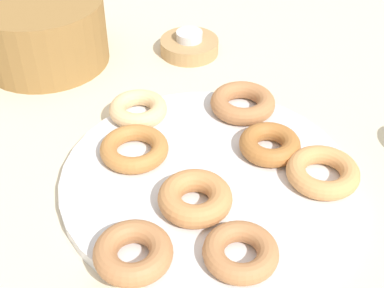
{
  "coord_description": "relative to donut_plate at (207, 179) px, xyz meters",
  "views": [
    {
      "loc": [
        -0.33,
        -0.36,
        0.47
      ],
      "look_at": [
        0.0,
        0.03,
        0.05
      ],
      "focal_mm": 50.37,
      "sensor_mm": 36.0,
      "label": 1
    }
  ],
  "objects": [
    {
      "name": "donut_0",
      "position": [
        -0.05,
        -0.03,
        0.02
      ],
      "size": [
        0.1,
        0.1,
        0.03
      ],
      "primitive_type": "torus",
      "rotation": [
        0.0,
        0.0,
        3.33
      ],
      "color": "#C6844C",
      "rests_on": "donut_plate"
    },
    {
      "name": "candle_holder",
      "position": [
        0.19,
        0.27,
        0.0
      ],
      "size": [
        0.1,
        0.1,
        0.02
      ],
      "primitive_type": "cylinder",
      "color": "tan",
      "rests_on": "ground_plane"
    },
    {
      "name": "basket",
      "position": [
        -0.01,
        0.4,
        0.05
      ],
      "size": [
        0.29,
        0.29,
        0.11
      ],
      "primitive_type": "cylinder",
      "rotation": [
        0.0,
        0.0,
        3.74
      ],
      "color": "olive",
      "rests_on": "ground_plane"
    },
    {
      "name": "donut_2",
      "position": [
        -0.05,
        0.09,
        0.02
      ],
      "size": [
        0.12,
        0.12,
        0.02
      ],
      "primitive_type": "torus",
      "rotation": [
        0.0,
        0.0,
        2.56
      ],
      "color": "#BC7A3D",
      "rests_on": "donut_plate"
    },
    {
      "name": "donut_7",
      "position": [
        0.1,
        -0.1,
        0.02
      ],
      "size": [
        0.13,
        0.13,
        0.02
      ],
      "primitive_type": "torus",
      "rotation": [
        0.0,
        0.0,
        4.06
      ],
      "color": "tan",
      "rests_on": "donut_plate"
    },
    {
      "name": "donut_5",
      "position": [
        0.01,
        0.15,
        0.02
      ],
      "size": [
        0.12,
        0.12,
        0.02
      ],
      "primitive_type": "torus",
      "rotation": [
        0.0,
        0.0,
        5.61
      ],
      "color": "#EABC84",
      "rests_on": "donut_plate"
    },
    {
      "name": "donut_6",
      "position": [
        0.13,
        0.07,
        0.02
      ],
      "size": [
        0.1,
        0.1,
        0.03
      ],
      "primitive_type": "torus",
      "rotation": [
        0.0,
        0.0,
        6.19
      ],
      "color": "#B27547",
      "rests_on": "donut_plate"
    },
    {
      "name": "donut_3",
      "position": [
        0.09,
        -0.02,
        0.02
      ],
      "size": [
        0.1,
        0.1,
        0.02
      ],
      "primitive_type": "torus",
      "rotation": [
        0.0,
        0.0,
        1.26
      ],
      "color": "#AD6B33",
      "rests_on": "donut_plate"
    },
    {
      "name": "ground_plane",
      "position": [
        0.0,
        0.0,
        -0.01
      ],
      "size": [
        2.4,
        2.4,
        0.0
      ],
      "primitive_type": "plane",
      "color": "beige"
    },
    {
      "name": "tealight",
      "position": [
        0.19,
        0.27,
        0.02
      ],
      "size": [
        0.04,
        0.04,
        0.01
      ],
      "primitive_type": "cylinder",
      "color": "silver",
      "rests_on": "candle_holder"
    },
    {
      "name": "donut_1",
      "position": [
        -0.06,
        -0.12,
        0.02
      ],
      "size": [
        0.1,
        0.1,
        0.02
      ],
      "primitive_type": "torus",
      "rotation": [
        0.0,
        0.0,
        1.91
      ],
      "color": "#B27547",
      "rests_on": "donut_plate"
    },
    {
      "name": "donut_4",
      "position": [
        -0.15,
        -0.05,
        0.02
      ],
      "size": [
        0.09,
        0.09,
        0.03
      ],
      "primitive_type": "torus",
      "rotation": [
        0.0,
        0.0,
        6.17
      ],
      "color": "#B27547",
      "rests_on": "donut_plate"
    },
    {
      "name": "donut_plate",
      "position": [
        0.0,
        0.0,
        0.0
      ],
      "size": [
        0.37,
        0.37,
        0.02
      ],
      "primitive_type": "cylinder",
      "color": "silver",
      "rests_on": "ground_plane"
    }
  ]
}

